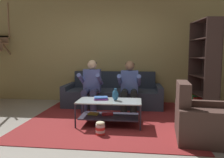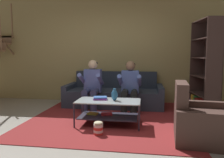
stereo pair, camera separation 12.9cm
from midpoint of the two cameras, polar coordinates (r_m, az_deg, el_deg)
name	(u,v)px [view 2 (the right image)]	position (r m, az deg, el deg)	size (l,w,h in m)	color
ground	(91,132)	(3.68, -4.49, -13.61)	(16.80, 16.80, 0.00)	#A7A198
back_partition	(113,48)	(5.89, 0.84, 8.21)	(8.40, 0.12, 2.90)	tan
couch	(114,95)	(5.44, 1.25, -4.13)	(2.36, 0.95, 0.83)	#323B4B
person_seated_left	(92,83)	(4.91, -4.52, -1.15)	(0.50, 0.58, 1.14)	#3B3F67
person_seated_right	(130,85)	(4.79, 5.47, -1.46)	(0.50, 0.58, 1.12)	black
coffee_table	(108,109)	(3.95, -0.12, -7.74)	(1.13, 0.58, 0.45)	#ACB9B9
area_rug	(111,115)	(4.63, 0.51, -9.33)	(3.02, 3.47, 0.01)	maroon
vase	(114,95)	(3.88, 1.60, -4.17)	(0.11, 0.11, 0.22)	#29618F
book_stack	(100,98)	(3.99, -2.16, -5.01)	(0.27, 0.22, 0.05)	purple
bookshelf	(206,74)	(5.16, 24.00, 1.19)	(0.46, 0.94, 1.99)	#45302C
armchair	(203,123)	(3.52, 23.66, -10.38)	(0.96, 0.94, 0.85)	#513831
popcorn_tub	(98,128)	(3.51, -2.51, -12.70)	(0.15, 0.15, 0.22)	red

